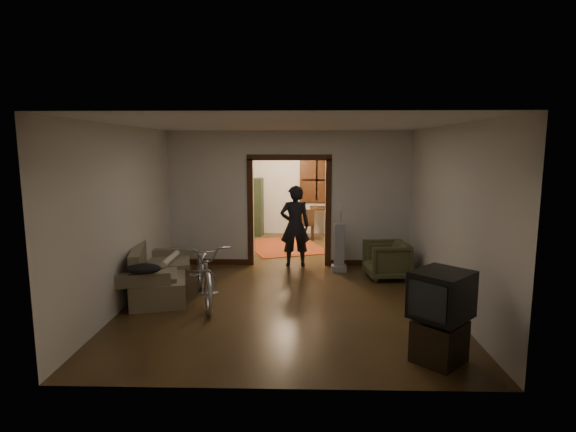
{
  "coord_description": "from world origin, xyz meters",
  "views": [
    {
      "loc": [
        0.21,
        -8.54,
        2.45
      ],
      "look_at": [
        0.0,
        -0.3,
        1.2
      ],
      "focal_mm": 28.0,
      "sensor_mm": 36.0,
      "label": 1
    }
  ],
  "objects_px": {
    "person": "(295,226)",
    "desk": "(330,222)",
    "locker": "(248,207)",
    "armchair": "(386,260)",
    "bicycle": "(205,271)",
    "sofa": "(160,269)"
  },
  "relations": [
    {
      "from": "person",
      "to": "desk",
      "type": "relative_size",
      "value": 1.55
    },
    {
      "from": "person",
      "to": "desk",
      "type": "height_order",
      "value": "person"
    },
    {
      "from": "bicycle",
      "to": "desk",
      "type": "height_order",
      "value": "bicycle"
    },
    {
      "from": "person",
      "to": "locker",
      "type": "distance_m",
      "value": 3.55
    },
    {
      "from": "bicycle",
      "to": "locker",
      "type": "height_order",
      "value": "locker"
    },
    {
      "from": "bicycle",
      "to": "locker",
      "type": "distance_m",
      "value": 5.53
    },
    {
      "from": "person",
      "to": "locker",
      "type": "xyz_separation_m",
      "value": [
        -1.35,
        3.28,
        -0.04
      ]
    },
    {
      "from": "sofa",
      "to": "person",
      "type": "relative_size",
      "value": 1.09
    },
    {
      "from": "armchair",
      "to": "person",
      "type": "bearing_deg",
      "value": -122.15
    },
    {
      "from": "bicycle",
      "to": "desk",
      "type": "xyz_separation_m",
      "value": [
        2.36,
        5.41,
        -0.09
      ]
    },
    {
      "from": "locker",
      "to": "armchair",
      "type": "bearing_deg",
      "value": -46.24
    },
    {
      "from": "locker",
      "to": "sofa",
      "type": "bearing_deg",
      "value": -93.07
    },
    {
      "from": "person",
      "to": "bicycle",
      "type": "bearing_deg",
      "value": 51.04
    },
    {
      "from": "sofa",
      "to": "armchair",
      "type": "height_order",
      "value": "sofa"
    },
    {
      "from": "bicycle",
      "to": "armchair",
      "type": "xyz_separation_m",
      "value": [
        3.16,
        1.37,
        -0.15
      ]
    },
    {
      "from": "desk",
      "to": "bicycle",
      "type": "bearing_deg",
      "value": -99.74
    },
    {
      "from": "bicycle",
      "to": "locker",
      "type": "xyz_separation_m",
      "value": [
        0.07,
        5.52,
        0.31
      ]
    },
    {
      "from": "armchair",
      "to": "bicycle",
      "type": "bearing_deg",
      "value": -72.36
    },
    {
      "from": "sofa",
      "to": "locker",
      "type": "xyz_separation_m",
      "value": [
        0.92,
        5.15,
        0.38
      ]
    },
    {
      "from": "armchair",
      "to": "desk",
      "type": "bearing_deg",
      "value": -174.59
    },
    {
      "from": "sofa",
      "to": "person",
      "type": "distance_m",
      "value": 2.97
    },
    {
      "from": "person",
      "to": "desk",
      "type": "distance_m",
      "value": 3.34
    }
  ]
}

